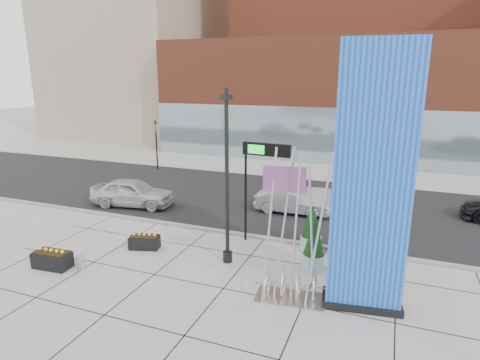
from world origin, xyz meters
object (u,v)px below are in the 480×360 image
(blue_pylon, at_px, (371,187))
(car_white_west, at_px, (132,193))
(overhead_street_sign, at_px, (263,158))
(concrete_bollard, at_px, (80,262))
(public_art_sculpture, at_px, (292,262))
(car_silver_mid, at_px, (293,201))
(lamp_post, at_px, (227,195))

(blue_pylon, height_order, car_white_west, blue_pylon)
(overhead_street_sign, bearing_deg, concrete_bollard, -135.18)
(blue_pylon, xyz_separation_m, car_white_west, (-13.88, 6.25, -3.41))
(public_art_sculpture, height_order, car_silver_mid, public_art_sculpture)
(overhead_street_sign, xyz_separation_m, car_silver_mid, (0.38, 4.62, -3.39))
(concrete_bollard, xyz_separation_m, overhead_street_sign, (6.07, 5.26, 3.78))
(concrete_bollard, relative_size, car_silver_mid, 0.14)
(overhead_street_sign, bearing_deg, car_white_west, 169.21)
(lamp_post, xyz_separation_m, car_white_west, (-8.28, 4.84, -2.13))
(lamp_post, bearing_deg, blue_pylon, -14.07)
(blue_pylon, distance_m, concrete_bollard, 11.74)
(public_art_sculpture, relative_size, overhead_street_sign, 1.15)
(lamp_post, height_order, concrete_bollard, lamp_post)
(car_white_west, xyz_separation_m, car_silver_mid, (9.35, 2.27, -0.13))
(car_silver_mid, bearing_deg, blue_pylon, -153.70)
(concrete_bollard, bearing_deg, overhead_street_sign, 40.90)
(public_art_sculpture, distance_m, car_silver_mid, 9.33)
(public_art_sculpture, distance_m, concrete_bollard, 8.73)
(concrete_bollard, bearing_deg, blue_pylon, 7.11)
(public_art_sculpture, height_order, concrete_bollard, public_art_sculpture)
(car_silver_mid, bearing_deg, lamp_post, 169.70)
(blue_pylon, distance_m, public_art_sculpture, 3.71)
(concrete_bollard, relative_size, overhead_street_sign, 0.13)
(lamp_post, relative_size, car_silver_mid, 1.68)
(lamp_post, distance_m, car_white_west, 9.82)
(concrete_bollard, bearing_deg, car_white_west, 110.87)
(lamp_post, relative_size, car_white_west, 1.47)
(public_art_sculpture, relative_size, car_silver_mid, 1.27)
(car_white_west, bearing_deg, lamp_post, -130.03)
(concrete_bollard, height_order, car_silver_mid, car_silver_mid)
(concrete_bollard, height_order, overhead_street_sign, overhead_street_sign)
(overhead_street_sign, distance_m, car_silver_mid, 5.74)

